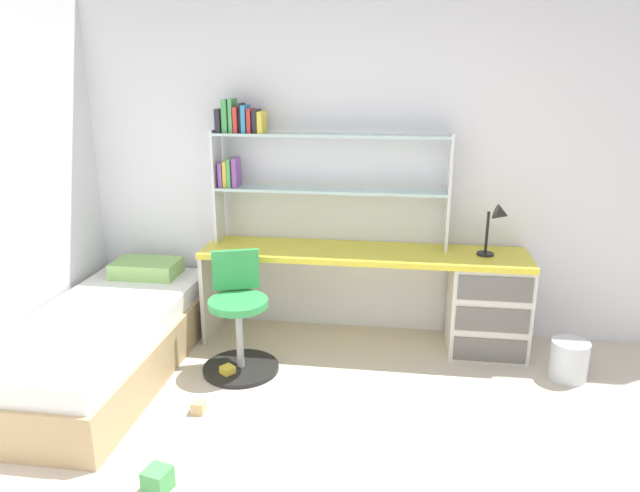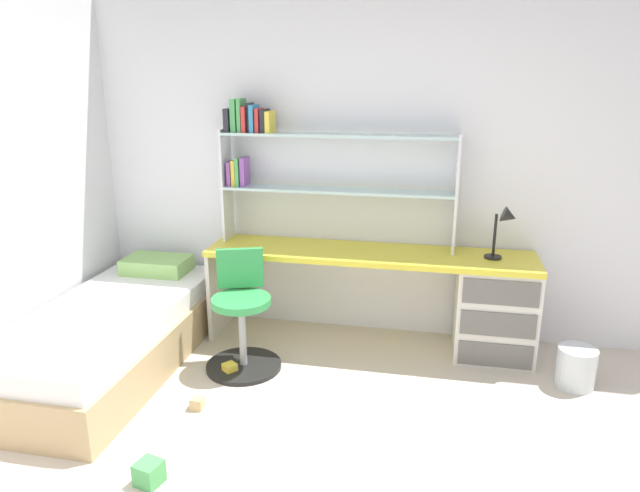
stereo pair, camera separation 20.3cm
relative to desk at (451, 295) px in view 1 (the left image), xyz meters
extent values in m
cube|color=silver|center=(-0.59, 0.31, 0.90)|extent=(5.46, 0.06, 2.62)
cube|color=gold|center=(-0.65, 0.00, 0.29)|extent=(2.37, 0.51, 0.04)
cube|color=beige|center=(0.26, 0.00, -0.07)|extent=(0.55, 0.49, 0.69)
cube|color=beige|center=(-1.82, 0.00, -0.07)|extent=(0.03, 0.46, 0.69)
cube|color=#5E5B57|center=(0.26, -0.25, -0.30)|extent=(0.49, 0.01, 0.17)
cube|color=#5E5B57|center=(0.26, -0.25, -0.07)|extent=(0.49, 0.01, 0.17)
cube|color=#5E5B57|center=(0.26, -0.25, 0.16)|extent=(0.49, 0.01, 0.17)
cube|color=silver|center=(-1.77, 0.14, 0.73)|extent=(0.02, 0.22, 0.85)
cube|color=silver|center=(-0.06, 0.14, 0.73)|extent=(0.02, 0.22, 0.85)
cube|color=silver|center=(-0.92, 0.14, 0.72)|extent=(1.69, 0.22, 0.02)
cube|color=silver|center=(-0.92, 0.14, 1.13)|extent=(1.69, 0.22, 0.02)
cube|color=purple|center=(-1.73, 0.14, 0.82)|extent=(0.03, 0.16, 0.18)
cube|color=yellow|center=(-1.70, 0.14, 0.83)|extent=(0.03, 0.14, 0.19)
cube|color=#4CA559|center=(-1.66, 0.14, 0.84)|extent=(0.03, 0.17, 0.21)
cube|color=purple|center=(-1.62, 0.14, 0.84)|extent=(0.03, 0.14, 0.21)
cube|color=#26262D|center=(-1.72, 0.14, 1.22)|extent=(0.04, 0.19, 0.17)
cube|color=#4CA559|center=(-1.68, 0.14, 1.25)|extent=(0.04, 0.16, 0.23)
cube|color=#4CA559|center=(-1.63, 0.14, 1.26)|extent=(0.03, 0.16, 0.24)
cube|color=red|center=(-1.59, 0.14, 1.23)|extent=(0.03, 0.17, 0.18)
cube|color=#26262D|center=(-1.56, 0.14, 1.24)|extent=(0.02, 0.12, 0.21)
cube|color=#338CBF|center=(-1.53, 0.14, 1.23)|extent=(0.03, 0.17, 0.20)
cube|color=red|center=(-1.50, 0.14, 1.22)|extent=(0.03, 0.15, 0.17)
cube|color=#26262D|center=(-1.45, 0.14, 1.22)|extent=(0.04, 0.15, 0.17)
cube|color=yellow|center=(-1.41, 0.14, 1.21)|extent=(0.03, 0.18, 0.15)
cylinder|color=black|center=(0.22, 0.02, 0.32)|extent=(0.12, 0.12, 0.02)
cylinder|color=black|center=(0.22, 0.02, 0.48)|extent=(0.02, 0.02, 0.30)
cone|color=black|center=(0.30, -0.03, 0.63)|extent=(0.12, 0.11, 0.13)
cylinder|color=black|center=(-1.44, -0.56, -0.40)|extent=(0.52, 0.52, 0.03)
cylinder|color=#A5A8AD|center=(-1.44, -0.56, -0.18)|extent=(0.05, 0.05, 0.47)
cylinder|color=green|center=(-1.44, -0.56, 0.08)|extent=(0.40, 0.40, 0.05)
cube|color=green|center=(-1.50, -0.39, 0.26)|extent=(0.32, 0.14, 0.28)
cube|color=tan|center=(-2.34, -0.72, -0.26)|extent=(0.91, 1.97, 0.31)
cube|color=white|center=(-2.34, -0.72, -0.04)|extent=(0.85, 1.91, 0.14)
cube|color=#8CBF66|center=(-2.34, 0.01, 0.09)|extent=(0.50, 0.32, 0.12)
cylinder|color=silver|center=(0.76, -0.35, -0.28)|extent=(0.25, 0.25, 0.27)
cube|color=tan|center=(-1.55, -1.11, -0.38)|extent=(0.08, 0.08, 0.07)
cube|color=#479E51|center=(-1.51, -1.79, -0.36)|extent=(0.14, 0.14, 0.12)
cube|color=gold|center=(-1.50, -0.67, -0.37)|extent=(0.11, 0.11, 0.08)
camera|label=1|loc=(-0.39, -4.02, 1.55)|focal=32.41mm
camera|label=2|loc=(-0.19, -3.98, 1.55)|focal=32.41mm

